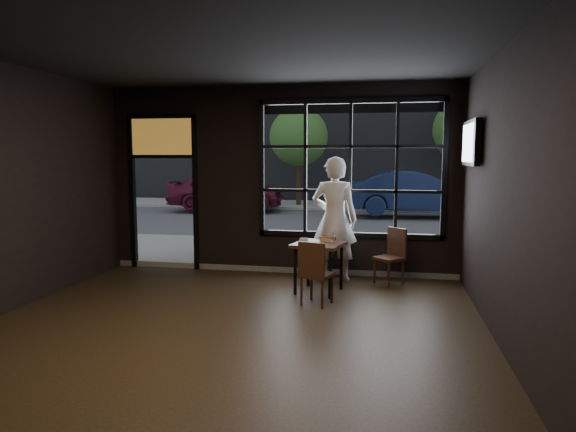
% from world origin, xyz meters
% --- Properties ---
extents(floor, '(6.00, 7.00, 0.02)m').
position_xyz_m(floor, '(0.00, 0.00, -0.01)').
color(floor, black).
rests_on(floor, ground).
extents(ceiling, '(6.00, 7.00, 0.02)m').
position_xyz_m(ceiling, '(0.00, 0.00, 3.21)').
color(ceiling, black).
rests_on(ceiling, ground).
extents(wall_right, '(0.04, 7.00, 3.20)m').
position_xyz_m(wall_right, '(3.00, 0.00, 1.60)').
color(wall_right, black).
rests_on(wall_right, ground).
extents(window_frame, '(3.06, 0.12, 2.28)m').
position_xyz_m(window_frame, '(1.20, 3.50, 1.80)').
color(window_frame, black).
rests_on(window_frame, ground).
extents(stained_transom, '(1.20, 0.06, 0.70)m').
position_xyz_m(stained_transom, '(-2.10, 3.50, 2.35)').
color(stained_transom, orange).
rests_on(stained_transom, ground).
extents(street_asphalt, '(60.00, 41.00, 0.04)m').
position_xyz_m(street_asphalt, '(0.00, 24.00, -0.02)').
color(street_asphalt, '#545456').
rests_on(street_asphalt, ground).
extents(building_across, '(28.00, 12.00, 15.00)m').
position_xyz_m(building_across, '(0.00, 23.00, 7.50)').
color(building_across, '#5B5956').
rests_on(building_across, ground).
extents(cafe_table, '(0.82, 0.82, 0.74)m').
position_xyz_m(cafe_table, '(0.83, 2.37, 0.37)').
color(cafe_table, black).
rests_on(cafe_table, floor).
extents(chair_near, '(0.48, 0.48, 0.88)m').
position_xyz_m(chair_near, '(0.89, 1.73, 0.44)').
color(chair_near, black).
rests_on(chair_near, floor).
extents(chair_window, '(0.54, 0.54, 0.88)m').
position_xyz_m(chair_window, '(1.86, 3.05, 0.44)').
color(chair_window, black).
rests_on(chair_window, floor).
extents(man, '(0.75, 0.52, 2.01)m').
position_xyz_m(man, '(0.98, 3.16, 1.00)').
color(man, white).
rests_on(man, floor).
extents(hotdog, '(0.21, 0.12, 0.06)m').
position_xyz_m(hotdog, '(0.93, 2.51, 0.77)').
color(hotdog, tan).
rests_on(hotdog, cafe_table).
extents(cup, '(0.15, 0.15, 0.10)m').
position_xyz_m(cup, '(0.63, 2.20, 0.79)').
color(cup, silver).
rests_on(cup, cafe_table).
extents(tv, '(0.12, 1.06, 0.62)m').
position_xyz_m(tv, '(2.93, 2.45, 2.19)').
color(tv, black).
rests_on(tv, wall_right).
extents(navy_car, '(4.42, 1.82, 1.42)m').
position_xyz_m(navy_car, '(2.74, 11.96, 0.81)').
color(navy_car, '#121D3E').
rests_on(navy_car, street_asphalt).
extents(maroon_car, '(4.28, 2.19, 1.40)m').
position_xyz_m(maroon_car, '(-3.83, 12.53, 0.80)').
color(maroon_car, '#561326').
rests_on(maroon_car, street_asphalt).
extents(tree_left, '(2.25, 2.25, 3.84)m').
position_xyz_m(tree_left, '(-1.53, 14.56, 2.70)').
color(tree_left, '#332114').
rests_on(tree_left, street_asphalt).
extents(tree_right, '(2.45, 2.45, 4.18)m').
position_xyz_m(tree_right, '(4.69, 15.15, 2.94)').
color(tree_right, '#332114').
rests_on(tree_right, street_asphalt).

